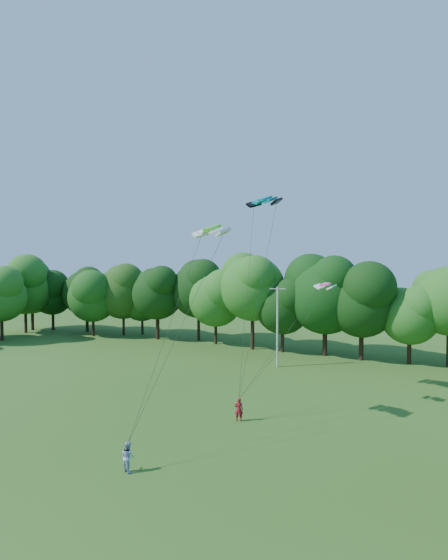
% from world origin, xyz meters
% --- Properties ---
extents(ground, '(160.00, 160.00, 0.00)m').
position_xyz_m(ground, '(0.00, 0.00, 0.00)').
color(ground, '#2D5216').
rests_on(ground, ground).
extents(utility_pole, '(1.70, 0.44, 8.59)m').
position_xyz_m(utility_pole, '(-0.15, 28.20, 4.41)').
color(utility_pole, '#B0B0A7').
rests_on(utility_pole, ground).
extents(kite_flyer_left, '(0.72, 0.64, 1.65)m').
position_xyz_m(kite_flyer_left, '(3.25, 11.93, 0.83)').
color(kite_flyer_left, maroon).
rests_on(kite_flyer_left, ground).
extents(kite_flyer_right, '(0.93, 0.82, 1.61)m').
position_xyz_m(kite_flyer_right, '(1.27, 2.47, 0.81)').
color(kite_flyer_right, '#98AFD3').
rests_on(kite_flyer_right, ground).
extents(kite_teal, '(3.16, 2.00, 0.59)m').
position_xyz_m(kite_teal, '(2.55, 18.21, 16.46)').
color(kite_teal, '#047F8F').
rests_on(kite_teal, ground).
extents(kite_green, '(2.99, 2.02, 0.55)m').
position_xyz_m(kite_green, '(2.02, 10.27, 13.50)').
color(kite_green, green).
rests_on(kite_green, ground).
extents(kite_pink, '(1.76, 1.19, 0.25)m').
position_xyz_m(kite_pink, '(7.78, 17.63, 9.52)').
color(kite_pink, '#F243A1').
rests_on(kite_pink, ground).
extents(tree_back_west, '(8.91, 8.91, 12.96)m').
position_xyz_m(tree_back_west, '(-28.55, 36.41, 8.09)').
color(tree_back_west, '#322014').
rests_on(tree_back_west, ground).
extents(tree_back_center, '(9.58, 9.58, 13.93)m').
position_xyz_m(tree_back_center, '(2.84, 36.20, 8.70)').
color(tree_back_center, black).
rests_on(tree_back_center, ground).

